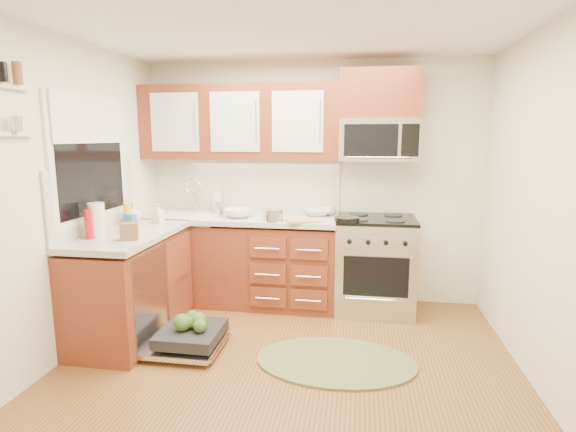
% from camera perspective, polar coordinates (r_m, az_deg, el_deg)
% --- Properties ---
extents(floor, '(3.50, 3.50, 0.00)m').
position_cam_1_polar(floor, '(3.48, -0.52, -19.81)').
color(floor, brown).
rests_on(floor, ground).
extents(ceiling, '(3.50, 3.50, 0.00)m').
position_cam_1_polar(ceiling, '(3.12, -0.60, 24.29)').
color(ceiling, white).
rests_on(ceiling, ground).
extents(wall_back, '(3.50, 0.04, 2.50)m').
position_cam_1_polar(wall_back, '(4.78, 2.97, 4.23)').
color(wall_back, silver).
rests_on(wall_back, ground).
extents(wall_front, '(3.50, 0.04, 2.50)m').
position_cam_1_polar(wall_front, '(1.41, -12.73, -10.21)').
color(wall_front, silver).
rests_on(wall_front, ground).
extents(wall_left, '(0.04, 3.50, 2.50)m').
position_cam_1_polar(wall_left, '(3.77, -27.83, 1.51)').
color(wall_left, silver).
rests_on(wall_left, ground).
extents(wall_right, '(0.04, 3.50, 2.50)m').
position_cam_1_polar(wall_right, '(3.26, 31.37, 0.05)').
color(wall_right, silver).
rests_on(wall_right, ground).
extents(base_cabinet_back, '(2.05, 0.60, 0.85)m').
position_cam_1_polar(base_cabinet_back, '(4.78, -6.24, -5.91)').
color(base_cabinet_back, maroon).
rests_on(base_cabinet_back, ground).
extents(base_cabinet_left, '(0.60, 1.25, 0.85)m').
position_cam_1_polar(base_cabinet_left, '(4.22, -19.30, -8.60)').
color(base_cabinet_left, maroon).
rests_on(base_cabinet_left, ground).
extents(countertop_back, '(2.07, 0.64, 0.05)m').
position_cam_1_polar(countertop_back, '(4.66, -6.38, -0.32)').
color(countertop_back, '#B9B6AA').
rests_on(countertop_back, base_cabinet_back).
extents(countertop_left, '(0.64, 1.27, 0.05)m').
position_cam_1_polar(countertop_left, '(4.09, -19.56, -2.29)').
color(countertop_left, '#B9B6AA').
rests_on(countertop_left, base_cabinet_left).
extents(backsplash_back, '(2.05, 0.02, 0.57)m').
position_cam_1_polar(backsplash_back, '(4.90, -5.54, 3.87)').
color(backsplash_back, beige).
rests_on(backsplash_back, ground).
extents(backsplash_left, '(0.02, 1.25, 0.57)m').
position_cam_1_polar(backsplash_left, '(4.19, -23.35, 2.05)').
color(backsplash_left, beige).
rests_on(backsplash_left, ground).
extents(upper_cabinets, '(2.05, 0.35, 0.75)m').
position_cam_1_polar(upper_cabinets, '(4.72, -6.17, 11.71)').
color(upper_cabinets, maroon).
rests_on(upper_cabinets, ground).
extents(cabinet_over_mw, '(0.76, 0.35, 0.47)m').
position_cam_1_polar(cabinet_over_mw, '(4.57, 11.62, 14.89)').
color(cabinet_over_mw, maroon).
rests_on(cabinet_over_mw, ground).
extents(range, '(0.76, 0.64, 0.95)m').
position_cam_1_polar(range, '(4.59, 10.96, -6.07)').
color(range, silver).
rests_on(range, ground).
extents(microwave, '(0.76, 0.38, 0.40)m').
position_cam_1_polar(microwave, '(4.53, 11.44, 9.43)').
color(microwave, silver).
rests_on(microwave, ground).
extents(sink, '(0.62, 0.50, 0.26)m').
position_cam_1_polar(sink, '(4.83, -12.45, -1.34)').
color(sink, white).
rests_on(sink, ground).
extents(dishwasher, '(0.70, 0.60, 0.20)m').
position_cam_1_polar(dishwasher, '(3.91, -12.72, -14.92)').
color(dishwasher, silver).
rests_on(dishwasher, ground).
extents(window, '(0.03, 1.05, 1.05)m').
position_cam_1_polar(window, '(4.14, -23.86, 6.66)').
color(window, white).
rests_on(window, ground).
extents(window_blind, '(0.02, 0.96, 0.40)m').
position_cam_1_polar(window_blind, '(4.13, -23.90, 11.24)').
color(window_blind, white).
rests_on(window_blind, ground).
extents(shelf_upper, '(0.04, 0.40, 0.03)m').
position_cam_1_polar(shelf_upper, '(3.46, -32.08, 13.81)').
color(shelf_upper, white).
rests_on(shelf_upper, ground).
extents(shelf_lower, '(0.04, 0.40, 0.03)m').
position_cam_1_polar(shelf_lower, '(3.44, -31.61, 8.86)').
color(shelf_lower, white).
rests_on(shelf_lower, ground).
extents(rug, '(1.27, 0.84, 0.02)m').
position_cam_1_polar(rug, '(3.69, 6.06, -17.89)').
color(rug, olive).
rests_on(rug, ground).
extents(skillet, '(0.26, 0.26, 0.04)m').
position_cam_1_polar(skillet, '(4.23, 7.50, -0.42)').
color(skillet, black).
rests_on(skillet, range).
extents(stock_pot, '(0.25, 0.25, 0.12)m').
position_cam_1_polar(stock_pot, '(4.34, -1.87, 0.10)').
color(stock_pot, silver).
rests_on(stock_pot, countertop_back).
extents(cutting_board, '(0.35, 0.29, 0.02)m').
position_cam_1_polar(cutting_board, '(4.31, 1.87, -0.64)').
color(cutting_board, '#AA854E').
rests_on(cutting_board, countertop_back).
extents(canister, '(0.10, 0.10, 0.14)m').
position_cam_1_polar(canister, '(4.74, -8.73, 1.00)').
color(canister, silver).
rests_on(canister, countertop_back).
extents(paper_towel_roll, '(0.14, 0.14, 0.28)m').
position_cam_1_polar(paper_towel_roll, '(3.97, -23.11, -0.45)').
color(paper_towel_roll, white).
rests_on(paper_towel_roll, countertop_left).
extents(mustard_bottle, '(0.08, 0.08, 0.20)m').
position_cam_1_polar(mustard_bottle, '(4.43, -19.74, 0.24)').
color(mustard_bottle, yellow).
rests_on(mustard_bottle, countertop_left).
extents(red_bottle, '(0.07, 0.07, 0.24)m').
position_cam_1_polar(red_bottle, '(3.92, -23.98, -0.97)').
color(red_bottle, red).
rests_on(red_bottle, countertop_left).
extents(wooden_box, '(0.16, 0.14, 0.14)m').
position_cam_1_polar(wooden_box, '(3.78, -19.52, -1.85)').
color(wooden_box, brown).
rests_on(wooden_box, countertop_left).
extents(blue_carton, '(0.11, 0.09, 0.16)m').
position_cam_1_polar(blue_carton, '(4.07, -19.35, -0.87)').
color(blue_carton, '#2764B7').
rests_on(blue_carton, countertop_left).
extents(bowl_a, '(0.33, 0.33, 0.07)m').
position_cam_1_polar(bowl_a, '(4.66, 3.76, 0.47)').
color(bowl_a, '#999999').
rests_on(bowl_a, countertop_back).
extents(bowl_b, '(0.34, 0.34, 0.09)m').
position_cam_1_polar(bowl_b, '(4.57, -6.35, 0.38)').
color(bowl_b, '#999999').
rests_on(bowl_b, countertop_back).
extents(cup, '(0.13, 0.13, 0.10)m').
position_cam_1_polar(cup, '(4.70, 5.23, 0.71)').
color(cup, '#999999').
rests_on(cup, countertop_back).
extents(soap_bottle_a, '(0.12, 0.12, 0.29)m').
position_cam_1_polar(soap_bottle_a, '(4.89, -8.97, 2.09)').
color(soap_bottle_a, '#999999').
rests_on(soap_bottle_a, countertop_back).
extents(soap_bottle_b, '(0.10, 0.10, 0.19)m').
position_cam_1_polar(soap_bottle_b, '(4.41, -16.16, 0.32)').
color(soap_bottle_b, '#999999').
rests_on(soap_bottle_b, countertop_left).
extents(soap_bottle_c, '(0.19, 0.19, 0.19)m').
position_cam_1_polar(soap_bottle_c, '(4.53, -19.05, 0.40)').
color(soap_bottle_c, '#999999').
rests_on(soap_bottle_c, countertop_left).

